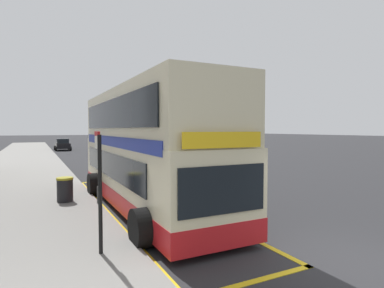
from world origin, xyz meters
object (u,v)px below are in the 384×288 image
Objects in this scene: parked_car_black_ahead at (63,145)px; parked_car_black_across at (119,147)px; bus_stop_sign at (99,182)px; litter_bin at (65,189)px; double_decker_bus at (145,153)px.

parked_car_black_across is (5.46, -10.07, 0.00)m from parked_car_black_ahead.
parked_car_black_ahead is at bearing 86.68° from bus_stop_sign.
parked_car_black_across is at bearing -59.94° from parked_car_black_ahead.
litter_bin is at bearing -92.73° from parked_car_black_ahead.
parked_car_black_across is 4.46× the size of litter_bin.
double_decker_bus is at bearing 58.95° from bus_stop_sign.
parked_car_black_across is at bearing 78.30° from double_decker_bus.
bus_stop_sign reaches higher than litter_bin.
litter_bin is (-8.03, -23.97, -0.18)m from parked_car_black_across.
parked_car_black_ahead is 4.46× the size of litter_bin.
double_decker_bus is 4.77m from bus_stop_sign.
parked_car_black_ahead is (-0.14, 35.74, -1.27)m from double_decker_bus.
bus_stop_sign is 5.89m from litter_bin.
double_decker_bus reaches higher than litter_bin.
double_decker_bus is 2.60× the size of parked_car_black_across.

